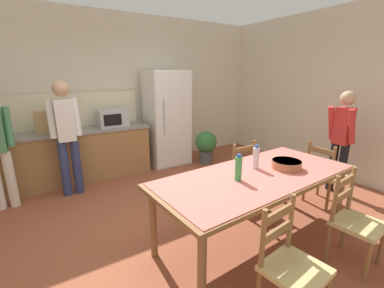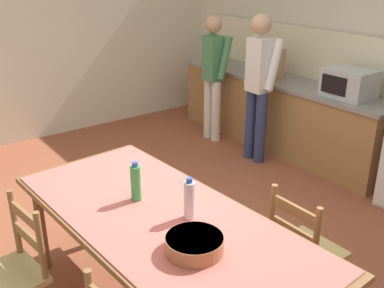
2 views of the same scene
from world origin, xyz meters
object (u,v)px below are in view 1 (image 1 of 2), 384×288
chair_side_far_right (236,172)px  person_at_counter (66,133)px  microwave (113,118)px  bottle_off_centre (256,158)px  serving_bowl (286,164)px  chair_side_near_left (290,266)px  bottle_near_centre (238,168)px  dining_table (257,180)px  chair_head_end (324,174)px  refrigerator (167,119)px  chair_side_near_right (354,221)px  person_by_table (341,137)px  paper_bag (43,122)px  potted_plant (206,145)px

chair_side_far_right → person_at_counter: person_at_counter is taller
microwave → bottle_off_centre: 2.83m
serving_bowl → chair_side_near_left: 1.22m
bottle_near_centre → dining_table: bearing=3.4°
chair_head_end → person_at_counter: 3.74m
refrigerator → chair_head_end: size_ratio=2.05×
bottle_off_centre → chair_side_near_left: bottle_off_centre is taller
bottle_off_centre → chair_side_near_right: size_ratio=0.30×
chair_head_end → person_by_table: (0.55, 0.12, 0.44)m
chair_side_near_right → paper_bag: bearing=117.1°
serving_bowl → chair_side_far_right: (0.06, 0.87, -0.39)m
bottle_off_centre → chair_side_far_right: size_ratio=0.30×
dining_table → chair_side_near_right: (0.55, -0.76, -0.27)m
bottle_near_centre → chair_head_end: bearing=3.5°
dining_table → serving_bowl: 0.42m
dining_table → serving_bowl: serving_bowl is taller
microwave → dining_table: microwave is taller
microwave → person_by_table: 3.76m
chair_head_end → chair_side_near_left: bearing=116.9°
serving_bowl → potted_plant: size_ratio=0.48×
chair_side_near_right → refrigerator: bearing=87.0°
chair_side_near_right → potted_plant: chair_side_near_right is taller
person_at_counter → chair_side_near_left: bearing=-161.1°
chair_side_far_right → person_by_table: size_ratio=0.58×
dining_table → person_by_table: (1.97, 0.21, 0.17)m
refrigerator → person_at_counter: refrigerator is taller
bottle_off_centre → person_by_table: 1.87m
chair_side_near_left → paper_bag: bearing=103.0°
paper_bag → chair_side_near_right: paper_bag is taller
microwave → paper_bag: bearing=-179.6°
potted_plant → paper_bag: bearing=171.1°
bottle_near_centre → paper_bag: bearing=118.1°
chair_side_far_right → person_at_counter: bearing=-37.1°
microwave → chair_side_far_right: size_ratio=0.55×
chair_side_far_right → person_by_table: bearing=157.9°
serving_bowl → person_at_counter: person_at_counter is taller
microwave → serving_bowl: (1.11, -2.88, -0.20)m
paper_bag → microwave: bearing=0.4°
chair_side_near_left → person_at_counter: 3.35m
serving_bowl → chair_side_near_right: 0.82m
serving_bowl → chair_head_end: bearing=7.7°
bottle_off_centre → microwave: bearing=106.9°
dining_table → person_at_counter: 2.79m
bottle_near_centre → chair_head_end: (1.70, 0.10, -0.47)m
chair_side_far_right → person_by_table: 1.69m
bottle_off_centre → person_at_counter: size_ratio=0.16×
serving_bowl → chair_side_near_right: bearing=-77.8°
refrigerator → bottle_off_centre: size_ratio=6.92×
serving_bowl → potted_plant: bearing=75.6°
person_at_counter → potted_plant: (2.56, 0.07, -0.58)m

